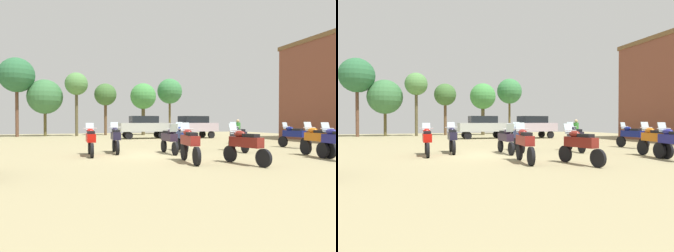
% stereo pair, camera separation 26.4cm
% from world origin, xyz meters
% --- Properties ---
extents(ground_plane, '(44.00, 52.00, 0.02)m').
position_xyz_m(ground_plane, '(0.00, 0.00, 0.01)').
color(ground_plane, '#938860').
extents(motorcycle_2, '(0.62, 2.18, 1.44)m').
position_xyz_m(motorcycle_2, '(1.13, 0.05, 0.73)').
color(motorcycle_2, black).
rests_on(motorcycle_2, ground).
extents(motorcycle_3, '(0.63, 2.15, 1.51)m').
position_xyz_m(motorcycle_3, '(4.77, -0.16, 0.76)').
color(motorcycle_3, black).
rests_on(motorcycle_3, ground).
extents(motorcycle_4, '(0.63, 2.27, 1.49)m').
position_xyz_m(motorcycle_4, '(0.78, -3.14, 0.76)').
color(motorcycle_4, black).
rests_on(motorcycle_4, ground).
extents(motorcycle_5, '(0.74, 2.20, 1.46)m').
position_xyz_m(motorcycle_5, '(2.45, -4.26, 0.74)').
color(motorcycle_5, black).
rests_on(motorcycle_5, ground).
extents(motorcycle_6, '(0.62, 2.12, 1.49)m').
position_xyz_m(motorcycle_6, '(-1.25, 1.11, 0.75)').
color(motorcycle_6, black).
rests_on(motorcycle_6, ground).
extents(motorcycle_7, '(0.66, 2.24, 1.48)m').
position_xyz_m(motorcycle_7, '(8.95, 0.54, 0.75)').
color(motorcycle_7, black).
rests_on(motorcycle_7, ground).
extents(motorcycle_8, '(0.62, 2.17, 1.51)m').
position_xyz_m(motorcycle_8, '(6.80, -3.23, 0.76)').
color(motorcycle_8, black).
rests_on(motorcycle_8, ground).
extents(motorcycle_9, '(0.62, 2.23, 1.47)m').
position_xyz_m(motorcycle_9, '(-2.50, 0.35, 0.74)').
color(motorcycle_9, black).
rests_on(motorcycle_9, ground).
extents(motorcycle_11, '(0.64, 2.18, 1.50)m').
position_xyz_m(motorcycle_11, '(6.47, -4.50, 0.76)').
color(motorcycle_11, black).
rests_on(motorcycle_11, ground).
extents(motorcycle_12, '(0.69, 2.27, 1.50)m').
position_xyz_m(motorcycle_12, '(2.13, 0.93, 0.76)').
color(motorcycle_12, black).
rests_on(motorcycle_12, ground).
extents(car_1, '(4.34, 1.90, 2.00)m').
position_xyz_m(car_1, '(3.23, 12.53, 1.19)').
color(car_1, black).
rests_on(car_1, ground).
extents(car_2, '(4.50, 2.36, 2.00)m').
position_xyz_m(car_2, '(7.57, 11.49, 1.19)').
color(car_2, black).
rests_on(car_2, ground).
extents(person_2, '(0.37, 0.37, 1.67)m').
position_xyz_m(person_2, '(7.40, 3.96, 0.99)').
color(person_2, '#1E2A41').
rests_on(person_2, ground).
extents(tree_1, '(2.32, 2.32, 6.55)m').
position_xyz_m(tree_1, '(-2.15, 19.12, 5.31)').
color(tree_1, brown).
rests_on(tree_1, ground).
extents(tree_3, '(2.87, 2.87, 5.76)m').
position_xyz_m(tree_3, '(5.01, 19.33, 4.29)').
color(tree_3, '#4D4329').
rests_on(tree_3, ground).
extents(tree_4, '(3.40, 3.40, 7.78)m').
position_xyz_m(tree_4, '(-7.75, 19.62, 6.06)').
color(tree_4, brown).
rests_on(tree_4, ground).
extents(tree_6, '(3.54, 3.54, 5.82)m').
position_xyz_m(tree_6, '(-5.20, 20.10, 4.06)').
color(tree_6, '#4E4524').
rests_on(tree_6, ground).
extents(tree_7, '(2.42, 2.42, 5.69)m').
position_xyz_m(tree_7, '(0.97, 20.27, 4.43)').
color(tree_7, brown).
rests_on(tree_7, ground).
extents(tree_8, '(2.98, 2.98, 6.61)m').
position_xyz_m(tree_8, '(8.61, 20.60, 5.11)').
color(tree_8, brown).
rests_on(tree_8, ground).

